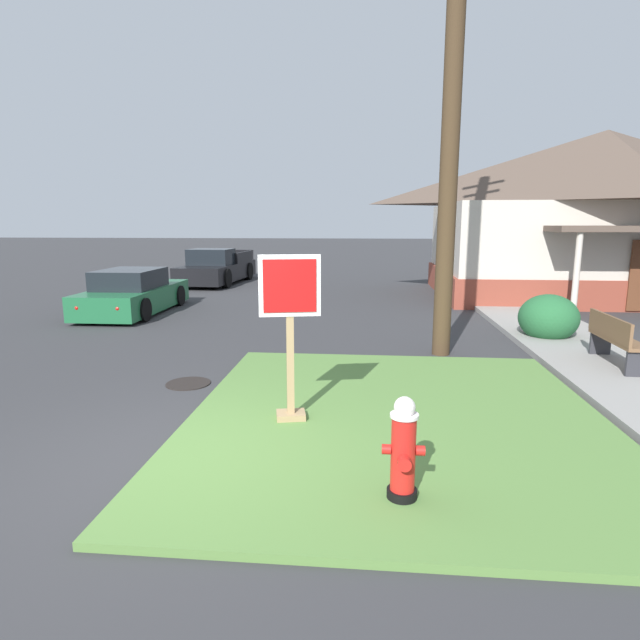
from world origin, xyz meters
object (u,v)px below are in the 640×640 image
manhole_cover (188,383)px  parked_sedan_green (133,294)px  pickup_truck_black (217,269)px  utility_pole (453,71)px  stop_sign (290,341)px  fire_hydrant (403,451)px  street_bench (615,338)px

manhole_cover → parked_sedan_green: 7.31m
pickup_truck_black → utility_pole: utility_pole is taller
parked_sedan_green → utility_pole: utility_pole is taller
stop_sign → utility_pole: size_ratio=0.21×
fire_hydrant → utility_pole: size_ratio=0.09×
fire_hydrant → utility_pole: (1.11, 5.57, 4.62)m
parked_sedan_green → utility_pole: 10.07m
fire_hydrant → parked_sedan_green: 11.78m
manhole_cover → pickup_truck_black: size_ratio=0.13×
utility_pole → stop_sign: bearing=-122.2°
pickup_truck_black → utility_pole: 14.37m
stop_sign → pickup_truck_black: (-5.38, 15.00, -0.48)m
parked_sedan_green → pickup_truck_black: (0.28, 7.26, 0.07)m
pickup_truck_black → utility_pole: (7.76, -11.21, 4.53)m
stop_sign → manhole_cover: 2.64m
stop_sign → parked_sedan_green: size_ratio=0.48×
stop_sign → pickup_truck_black: stop_sign is taller
stop_sign → street_bench: (5.18, 2.88, -0.50)m
utility_pole → pickup_truck_black: bearing=124.7°
fire_hydrant → street_bench: fire_hydrant is taller
utility_pole → parked_sedan_green: bearing=153.8°
stop_sign → utility_pole: (2.39, 3.79, 4.06)m
manhole_cover → parked_sedan_green: bearing=121.2°
street_bench → manhole_cover: bearing=-169.0°
street_bench → stop_sign: bearing=-150.9°
stop_sign → manhole_cover: bearing=141.3°
manhole_cover → utility_pole: utility_pole is taller
parked_sedan_green → manhole_cover: bearing=-58.8°
fire_hydrant → pickup_truck_black: (-6.65, 16.79, 0.09)m
stop_sign → parked_sedan_green: bearing=126.1°
fire_hydrant → pickup_truck_black: pickup_truck_black is taller
stop_sign → pickup_truck_black: bearing=109.7°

